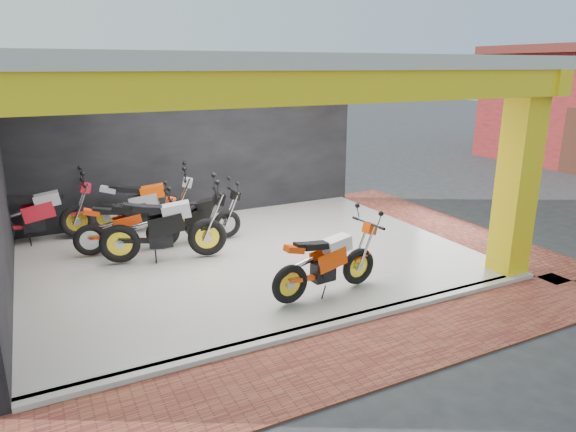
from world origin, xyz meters
TOP-DOWN VIEW (x-y plane):
  - ground at (0.00, 0.00)m, footprint 80.00×80.00m
  - showroom_floor at (0.00, 2.00)m, footprint 8.00×6.00m
  - showroom_ceiling at (0.00, 2.00)m, footprint 8.40×6.40m
  - back_wall at (0.00, 5.10)m, footprint 8.20×0.20m
  - corner_column at (3.75, -0.75)m, footprint 0.50×0.50m
  - header_beam_front at (0.00, -1.00)m, footprint 8.40×0.30m
  - header_beam_right at (4.00, 2.00)m, footprint 0.30×6.40m
  - floor_kerb at (0.00, -1.02)m, footprint 8.00×0.20m
  - paver_front at (0.00, -1.80)m, footprint 9.00×1.40m
  - paver_right at (4.80, 2.00)m, footprint 1.40×7.00m
  - moto_hero at (1.04, -0.12)m, footprint 2.10×0.95m
  - moto_row_a at (-0.74, 2.24)m, footprint 2.54×1.41m
  - moto_row_b at (-0.04, 3.07)m, footprint 1.99×0.81m
  - moto_row_c at (-0.78, 4.10)m, footprint 2.43×1.44m
  - moto_row_d at (-1.39, 3.08)m, footprint 2.10×0.99m
  - moto_row_e at (-2.80, 4.50)m, footprint 2.30×0.88m

SIDE VIEW (x-z plane):
  - ground at x=0.00m, z-range 0.00..0.00m
  - paver_front at x=0.00m, z-range 0.00..0.03m
  - paver_right at x=4.80m, z-range 0.00..0.03m
  - showroom_floor at x=0.00m, z-range 0.00..0.10m
  - floor_kerb at x=0.00m, z-range 0.00..0.10m
  - moto_row_b at x=-0.04m, z-range 0.10..1.30m
  - moto_row_d at x=-1.39m, z-range 0.10..1.34m
  - moto_hero at x=1.04m, z-range 0.10..1.35m
  - moto_row_e at x=-2.80m, z-range 0.10..1.50m
  - moto_row_c at x=-0.78m, z-range 0.10..1.50m
  - moto_row_a at x=-0.74m, z-range 0.10..1.57m
  - back_wall at x=0.00m, z-range 0.00..3.50m
  - corner_column at x=3.75m, z-range 0.00..3.50m
  - header_beam_front at x=0.00m, z-range 3.10..3.50m
  - header_beam_right at x=4.00m, z-range 3.10..3.50m
  - showroom_ceiling at x=0.00m, z-range 3.50..3.70m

